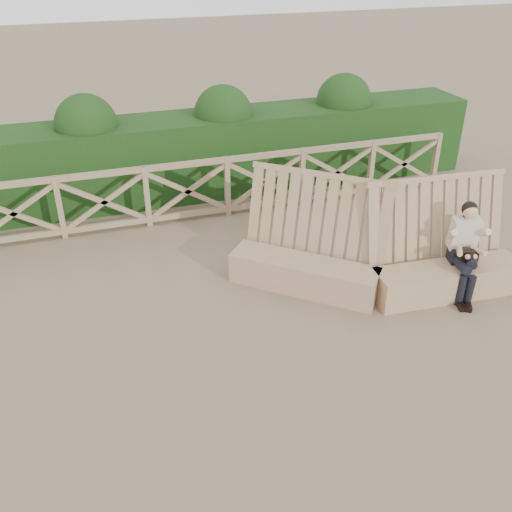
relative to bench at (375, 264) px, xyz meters
name	(u,v)px	position (x,y,z in m)	size (l,w,h in m)	color
ground	(248,334)	(-2.05, -0.48, -0.40)	(60.00, 60.00, 0.00)	#726247
bench	(375,264)	(0.00, 0.00, 0.00)	(3.91, 2.16, 1.59)	#926F53
woman	(465,246)	(1.10, -0.45, 0.34)	(0.52, 0.83, 1.36)	black
guardrail	(188,191)	(-2.05, 3.02, 0.15)	(10.10, 0.09, 1.10)	#7D6448
hedge	(174,158)	(-2.05, 4.22, 0.35)	(12.00, 1.20, 1.50)	black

